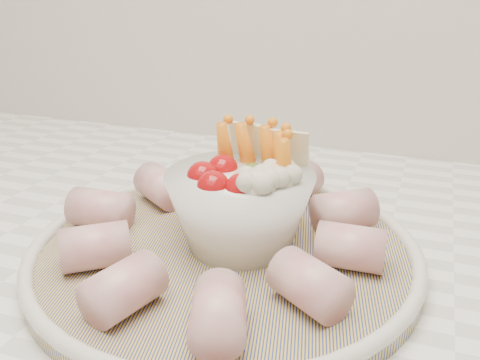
% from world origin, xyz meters
% --- Properties ---
extents(serving_platter, '(0.39, 0.39, 0.02)m').
position_xyz_m(serving_platter, '(0.16, 1.42, 0.93)').
color(serving_platter, navy).
rests_on(serving_platter, kitchen_counter).
extents(veggie_bowl, '(0.12, 0.12, 0.10)m').
position_xyz_m(veggie_bowl, '(0.17, 1.43, 0.97)').
color(veggie_bowl, white).
rests_on(veggie_bowl, serving_platter).
extents(cured_meat_rolls, '(0.27, 0.28, 0.04)m').
position_xyz_m(cured_meat_rolls, '(0.16, 1.42, 0.95)').
color(cured_meat_rolls, '#B85463').
rests_on(cured_meat_rolls, serving_platter).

